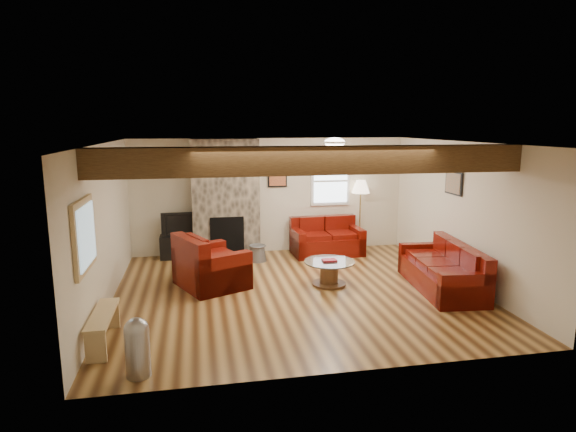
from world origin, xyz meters
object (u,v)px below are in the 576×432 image
Objects in this scene: loveseat at (327,236)px; coffee_table at (329,273)px; floor_lamp at (361,190)px; tv_cabinet at (184,246)px; television at (183,223)px; sofa_three at (441,267)px; armchair_red at (211,261)px.

loveseat reaches higher than coffee_table.
coffee_table is 2.91m from floor_lamp.
coffee_table is 3.43m from tv_cabinet.
tv_cabinet is at bearing 138.01° from coffee_table.
tv_cabinet is (-2.55, 2.29, 0.03)m from coffee_table.
coffee_table is at bearing -41.99° from tv_cabinet.
coffee_table is at bearing -41.99° from television.
floor_lamp reaches higher than tv_cabinet.
television reaches higher than coffee_table.
tv_cabinet reaches higher than coffee_table.
sofa_three is 2.29× the size of coffee_table.
loveseat is 3.08m from tv_cabinet.
floor_lamp is at bearing -164.90° from sofa_three.
television is (-0.52, 1.97, 0.28)m from armchair_red.
tv_cabinet is (-4.38, 2.85, -0.15)m from sofa_three.
loveseat reaches higher than tv_cabinet.
sofa_three is at bearing -80.65° from floor_lamp.
coffee_table is 0.91× the size of tv_cabinet.
armchair_red is at bearing -75.29° from tv_cabinet.
armchair_red is 1.27× the size of coffee_table.
floor_lamp is at bearing 59.60° from coffee_table.
sofa_three is 2.09× the size of tv_cabinet.
television is (-4.38, 2.85, 0.35)m from sofa_three.
loveseat is 1.69× the size of television.
loveseat is 2.07m from coffee_table.
floor_lamp reaches higher than armchair_red.
coffee_table is 3.47m from television.
tv_cabinet is at bearing -117.33° from sofa_three.
loveseat is at bearing -159.36° from floor_lamp.
loveseat is at bearing 75.71° from coffee_table.
tv_cabinet is 4.06m from floor_lamp.
loveseat is 0.95× the size of floor_lamp.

